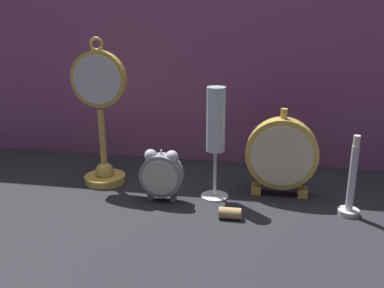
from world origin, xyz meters
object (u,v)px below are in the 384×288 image
at_px(alarm_clock_twin_bell, 161,173).
at_px(brass_candlestick, 351,188).
at_px(mantel_clock_silver, 282,154).
at_px(champagne_flute, 216,129).
at_px(wine_cork, 230,213).
at_px(pocket_watch_on_stand, 101,120).

xyz_separation_m(alarm_clock_twin_bell, brass_candlestick, (0.37, 0.00, -0.01)).
bearing_deg(mantel_clock_silver, champagne_flute, -164.96).
relative_size(alarm_clock_twin_bell, wine_cork, 2.61).
relative_size(pocket_watch_on_stand, wine_cork, 7.73).
height_order(pocket_watch_on_stand, mantel_clock_silver, pocket_watch_on_stand).
height_order(pocket_watch_on_stand, alarm_clock_twin_bell, pocket_watch_on_stand).
relative_size(brass_candlestick, wine_cork, 3.77).
height_order(alarm_clock_twin_bell, mantel_clock_silver, mantel_clock_silver).
xyz_separation_m(champagne_flute, wine_cork, (0.04, -0.09, -0.14)).
xyz_separation_m(pocket_watch_on_stand, brass_candlestick, (0.52, -0.07, -0.09)).
relative_size(alarm_clock_twin_bell, mantel_clock_silver, 0.59).
distance_m(champagne_flute, wine_cork, 0.17).
relative_size(mantel_clock_silver, champagne_flute, 0.80).
height_order(champagne_flute, wine_cork, champagne_flute).
bearing_deg(brass_candlestick, mantel_clock_silver, 151.47).
distance_m(champagne_flute, brass_candlestick, 0.28).
bearing_deg(alarm_clock_twin_bell, brass_candlestick, 0.49).
bearing_deg(mantel_clock_silver, pocket_watch_on_stand, -179.84).
bearing_deg(champagne_flute, alarm_clock_twin_bell, -160.01).
height_order(mantel_clock_silver, champagne_flute, champagne_flute).
bearing_deg(mantel_clock_silver, wine_cork, -125.50).
xyz_separation_m(mantel_clock_silver, brass_candlestick, (0.13, -0.07, -0.04)).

